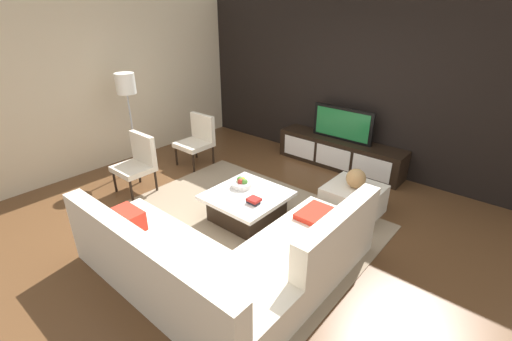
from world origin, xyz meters
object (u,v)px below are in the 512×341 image
sectional_couch (225,260)px  decorative_ball (356,178)px  floor_lamp (126,90)px  ottoman (353,200)px  coffee_table (247,206)px  fruit_bowl (242,183)px  accent_chair_far (198,137)px  book_stack (254,201)px  accent_chair_near (138,160)px  television (343,124)px  media_console (339,153)px

sectional_couch → decorative_ball: bearing=79.5°
floor_lamp → ottoman: bearing=17.1°
sectional_couch → decorative_ball: size_ratio=9.52×
coffee_table → ottoman: 1.43m
floor_lamp → fruit_bowl: 2.50m
accent_chair_far → book_stack: size_ratio=5.57×
floor_lamp → ottoman: floor_lamp is taller
decorative_ball → sectional_couch: bearing=-100.5°
coffee_table → accent_chair_near: bearing=-166.6°
ottoman → decorative_ball: (0.00, 0.00, 0.33)m
coffee_table → accent_chair_near: (-1.80, -0.43, 0.29)m
fruit_bowl → television: bearing=82.7°
floor_lamp → book_stack: bearing=-1.8°
floor_lamp → television: bearing=41.9°
floor_lamp → book_stack: (2.72, -0.08, -0.94)m
fruit_bowl → accent_chair_far: bearing=157.2°
sectional_couch → fruit_bowl: (-0.79, 1.11, 0.16)m
media_console → accent_chair_far: accent_chair_far is taller
sectional_couch → coffee_table: sectional_couch is taller
television → book_stack: (0.12, -2.42, -0.36)m
fruit_bowl → book_stack: (0.40, -0.22, -0.02)m
ottoman → decorative_ball: 0.33m
accent_chair_near → decorative_ball: accent_chair_near is taller
accent_chair_near → book_stack: size_ratio=5.57×
television → book_stack: television is taller
media_console → accent_chair_far: size_ratio=2.55×
television → book_stack: bearing=-87.2°
media_console → sectional_couch: (0.51, -3.31, 0.03)m
media_console → sectional_couch: sectional_couch is taller
fruit_bowl → book_stack: 0.46m
media_console → coffee_table: bearing=-92.5°
fruit_bowl → book_stack: fruit_bowl is taller
sectional_couch → coffee_table: size_ratio=2.60×
accent_chair_far → decorative_ball: 2.88m
television → decorative_ball: television is taller
coffee_table → ottoman: size_ratio=1.35×
media_console → book_stack: bearing=-87.2°
decorative_ball → floor_lamp: bearing=-162.9°
fruit_bowl → book_stack: bearing=-29.2°
television → floor_lamp: 3.54m
floor_lamp → fruit_bowl: bearing=3.5°
television → fruit_bowl: 2.24m
accent_chair_near → floor_lamp: size_ratio=0.53×
ottoman → fruit_bowl: fruit_bowl is taller
media_console → sectional_couch: bearing=-81.2°
decorative_ball → media_console: bearing=125.2°
fruit_bowl → decorative_ball: (1.17, 0.94, 0.10)m
book_stack → accent_chair_near: bearing=-171.4°
sectional_couch → fruit_bowl: 1.38m
sectional_couch → accent_chair_near: 2.49m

